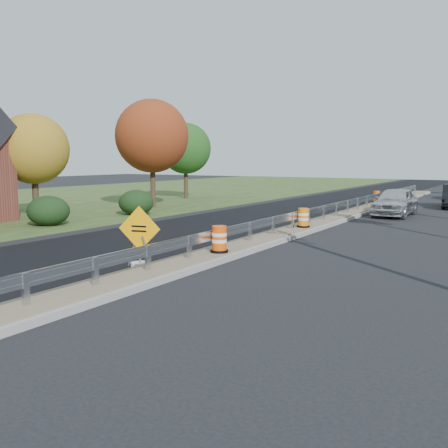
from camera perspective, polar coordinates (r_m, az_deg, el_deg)
The scene contains 15 objects.
ground at distance 19.16m, azimuth 2.99°, elevation -2.57°, with size 140.00×140.00×0.00m, color black.
grass_verge_near at distance 42.50m, azimuth -19.61°, elevation 2.52°, with size 30.00×120.00×0.03m, color #2A421C.
milled_overlay at distance 29.96m, azimuth 4.72°, elevation 1.04°, with size 7.20×120.00×0.01m, color black.
median at distance 26.38m, azimuth 11.31°, elevation 0.28°, with size 1.60×55.00×0.23m.
guardrail at distance 27.25m, azimuth 12.07°, elevation 1.79°, with size 0.10×46.15×0.72m.
hedge_mid at distance 26.49m, azimuth -19.43°, elevation 1.44°, with size 2.09×2.09×1.52m, color black.
hedge_north at distance 30.28m, azimuth -10.00°, elevation 2.45°, with size 2.09×2.09×1.52m, color black.
tree_near_yellow at distance 30.36m, azimuth -20.96°, elevation 8.00°, with size 3.96×3.96×5.88m.
tree_near_red at distance 34.54m, azimuth -8.23°, elevation 9.90°, with size 4.95×4.95×7.35m.
tree_near_back at distance 42.69m, azimuth -4.42°, elevation 8.59°, with size 4.29×4.29×6.37m.
caution_sign at distance 15.57m, azimuth -9.59°, elevation -3.19°, with size 1.35×0.58×1.91m.
barrel_median_near at distance 16.64m, azimuth -0.55°, elevation -1.80°, with size 0.61×0.61×0.89m.
barrel_median_mid at distance 23.07m, azimuth 9.06°, elevation 0.67°, with size 0.60×0.60×0.87m.
barrel_median_far at distance 37.58m, azimuth 17.04°, elevation 2.97°, with size 0.56×0.56×0.82m.
car_silver at distance 31.10m, azimuth 18.98°, elevation 2.43°, with size 1.98×4.91×1.67m, color silver.
Camera 1 is at (8.99, -16.60, 3.32)m, focal length 40.00 mm.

